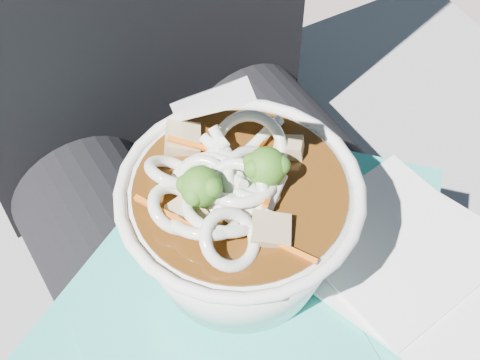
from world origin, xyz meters
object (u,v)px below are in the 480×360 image
plastic_bag (269,311)px  person_body (232,231)px  stone_ledge (212,331)px  lap (286,323)px  udon_bowl (238,218)px

plastic_bag → person_body: bearing=74.3°
stone_ledge → lap: 0.33m
lap → udon_bowl: 0.15m
person_body → plastic_bag: 0.12m
person_body → udon_bowl: bearing=-115.9°
stone_ledge → person_body: (0.00, -0.06, 0.32)m
plastic_bag → udon_bowl: udon_bowl is taller
lap → person_body: (0.00, 0.09, 0.03)m
udon_bowl → plastic_bag: bearing=-91.6°
lap → person_body: 0.10m
plastic_bag → udon_bowl: 0.08m
person_body → plastic_bag: size_ratio=2.58×
stone_ledge → lap: bearing=-90.0°
lap → plastic_bag: (-0.03, -0.01, 0.08)m
lap → plastic_bag: bearing=-155.5°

